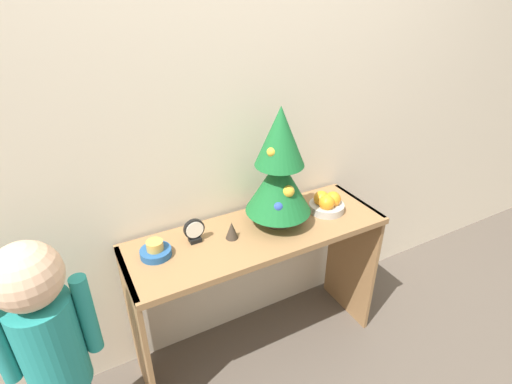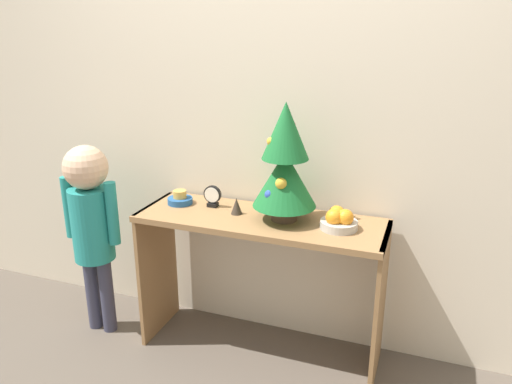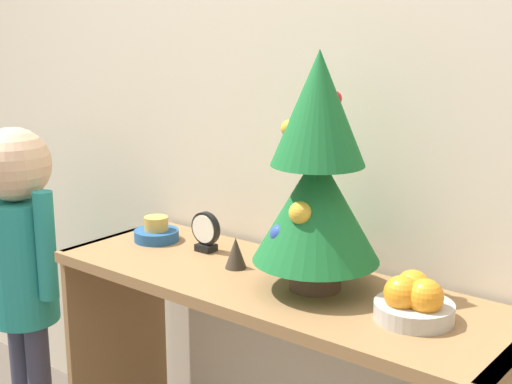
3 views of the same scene
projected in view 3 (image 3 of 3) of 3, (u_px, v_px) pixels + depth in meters
The scene contains 8 objects.
back_wall at pixel (332, 73), 1.85m from camera, with size 7.00×0.05×2.50m, color beige.
console_table at pixel (272, 343), 1.81m from camera, with size 1.22×0.41×0.75m.
mini_tree at pixel (317, 175), 1.65m from camera, with size 0.30×0.30×0.57m.
fruit_bowl at pixel (414, 301), 1.53m from camera, with size 0.17×0.17×0.10m.
singing_bowl at pixel (156, 232), 2.09m from camera, with size 0.13×0.13×0.07m.
desk_clock at pixel (206, 232), 1.98m from camera, with size 0.09×0.04×0.11m.
figurine at pixel (236, 253), 1.85m from camera, with size 0.06×0.06×0.08m.
child_figure at pixel (20, 246), 2.25m from camera, with size 0.34×0.23×1.07m.
Camera 3 is at (1.01, -1.13, 1.38)m, focal length 50.00 mm.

